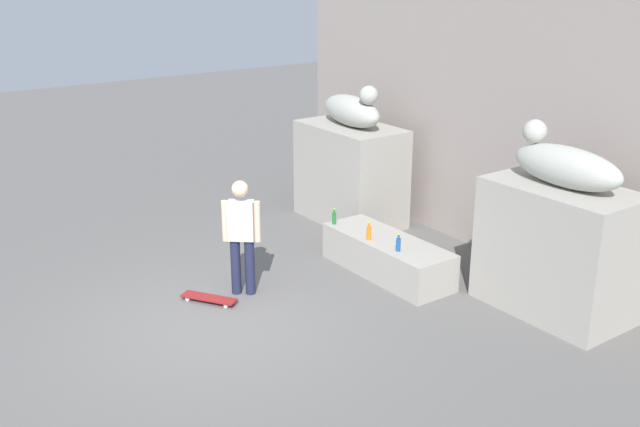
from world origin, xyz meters
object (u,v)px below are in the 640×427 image
skater (242,233)px  bottle_green (334,218)px  statue_reclining_left (352,110)px  skateboard (209,298)px  statue_reclining_right (564,164)px  bottle_blue (398,244)px  bottle_orange (369,233)px

skater → bottle_green: bearing=49.4°
statue_reclining_left → skateboard: (1.50, -3.67, -1.97)m
statue_reclining_right → bottle_blue: (-1.74, -1.21, -1.37)m
statue_reclining_right → skateboard: size_ratio=2.07×
skater → skateboard: bearing=-142.7°
bottle_orange → statue_reclining_left: bearing=148.2°
statue_reclining_right → bottle_blue: bearing=36.0°
statue_reclining_right → skater: statue_reclining_right is taller
skateboard → bottle_blue: bearing=32.0°
statue_reclining_right → bottle_green: 3.69m
statue_reclining_right → bottle_green: size_ratio=6.24×
statue_reclining_left → skateboard: statue_reclining_left is taller
skater → bottle_blue: bearing=9.4°
skater → bottle_blue: skater is taller
bottle_blue → bottle_orange: 0.59m
skateboard → statue_reclining_left: bearing=79.1°
skater → bottle_orange: bearing=23.9°
skateboard → bottle_green: 2.48m
bottle_blue → bottle_orange: bottle_orange is taller
bottle_orange → statue_reclining_right: bearing=28.7°
statue_reclining_right → bottle_orange: statue_reclining_right is taller
statue_reclining_right → bottle_blue: statue_reclining_right is taller
statue_reclining_right → bottle_green: statue_reclining_right is taller
bottle_green → skateboard: bearing=-82.8°
statue_reclining_right → bottle_orange: size_ratio=5.88×
bottle_green → bottle_orange: bottle_orange is taller
skateboard → bottle_orange: (0.54, 2.40, 0.61)m
bottle_blue → bottle_orange: bearing=-174.5°
skater → bottle_orange: (0.52, 1.86, -0.25)m
bottle_green → bottle_orange: 0.84m
statue_reclining_left → bottle_green: bearing=-39.7°
statue_reclining_right → skater: size_ratio=0.96×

